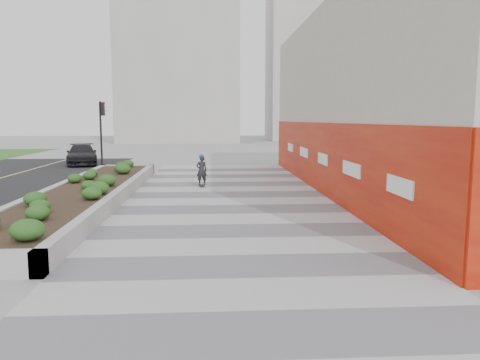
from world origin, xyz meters
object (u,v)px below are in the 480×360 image
Objects in this scene: planter at (87,190)px; traffic_signal_near at (102,126)px; car_dark at (82,154)px; skateboarder at (202,170)px.

traffic_signal_near is at bearing 99.35° from planter.
planter is at bearing -89.16° from car_dark.
skateboarder reaches higher than car_dark.
traffic_signal_near is at bearing 126.66° from skateboarder.
skateboarder is (4.35, 3.60, 0.36)m from planter.
traffic_signal_near reaches higher than car_dark.
car_dark is at bearing 122.17° from skateboarder.
traffic_signal_near is 9.41m from skateboarder.
planter is 5.66m from skateboarder.
car_dark is (-4.21, 15.00, 0.29)m from planter.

